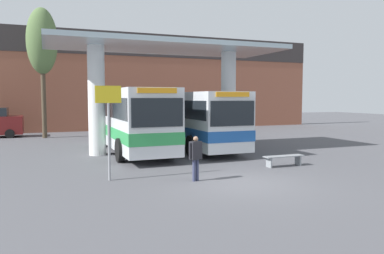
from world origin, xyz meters
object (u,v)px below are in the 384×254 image
Objects in this scene: pedestrian_waiting at (196,154)px; info_sign_platform at (109,114)px; waiting_bench_near_pillar at (284,158)px; transit_bus_center_bay at (190,117)px; poplar_tree_behind_left at (42,43)px; transit_bus_left_bay at (130,117)px.

info_sign_platform is at bearing 140.73° from pedestrian_waiting.
waiting_bench_near_pillar is 4.77m from pedestrian_waiting.
transit_bus_center_bay is 1.18× the size of poplar_tree_behind_left.
poplar_tree_behind_left reaches higher than info_sign_platform.
transit_bus_center_bay is 7.66m from waiting_bench_near_pillar.
transit_bus_left_bay is 0.93× the size of transit_bus_center_bay.
transit_bus_left_bay reaches higher than waiting_bench_near_pillar.
waiting_bench_near_pillar is 0.20× the size of poplar_tree_behind_left.
poplar_tree_behind_left is at bearing 97.60° from info_sign_platform.
waiting_bench_near_pillar is (1.45, -7.38, -1.45)m from transit_bus_center_bay.
pedestrian_waiting is at bearing -23.20° from info_sign_platform.
transit_bus_left_bay is 3.07× the size of info_sign_platform.
info_sign_platform is 16.75m from poplar_tree_behind_left.
info_sign_platform reaches higher than transit_bus_center_bay.
poplar_tree_behind_left is (-2.13, 15.99, 4.51)m from info_sign_platform.
waiting_bench_near_pillar is 1.16× the size of pedestrian_waiting.
poplar_tree_behind_left is (-8.05, 8.58, 5.07)m from transit_bus_center_bay.
transit_bus_center_bay reaches higher than waiting_bench_near_pillar.
pedestrian_waiting is (-4.56, -1.24, 0.62)m from waiting_bench_near_pillar.
pedestrian_waiting is at bearing -164.84° from waiting_bench_near_pillar.
poplar_tree_behind_left is at bearing 89.95° from pedestrian_waiting.
transit_bus_left_bay is 11.34m from poplar_tree_behind_left.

